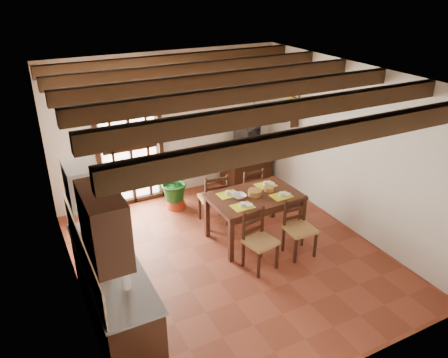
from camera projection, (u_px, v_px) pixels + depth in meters
ground_plane at (230, 256)px, 6.88m from camera, size 5.00×5.00×0.00m
room_shell at (231, 148)px, 6.11m from camera, size 4.52×5.02×2.81m
ceiling_beams at (231, 86)px, 5.73m from camera, size 4.50×4.34×0.20m
french_door at (130, 145)px, 8.01m from camera, size 1.26×0.11×2.32m
kitchen_counter at (113, 292)px, 5.39m from camera, size 0.64×2.25×1.38m
upper_cabinet at (104, 225)px, 4.19m from camera, size 0.35×0.80×0.70m
range_hood at (83, 184)px, 5.25m from camera, size 0.38×0.60×0.54m
counter_items at (107, 255)px, 5.25m from camera, size 0.50×1.43×0.25m
dining_table at (254, 201)px, 7.08m from camera, size 1.48×0.97×0.79m
chair_near_left at (260, 251)px, 6.50m from camera, size 0.50×0.48×0.93m
chair_near_right at (299, 238)px, 6.82m from camera, size 0.44×0.42×0.92m
chair_far_left at (214, 207)px, 7.67m from camera, size 0.49×0.47×0.98m
chair_far_right at (249, 199)px, 8.00m from camera, size 0.44×0.42×0.92m
table_setting at (255, 192)px, 7.01m from camera, size 1.06×0.71×0.10m
table_bowl at (239, 196)px, 6.95m from camera, size 0.23×0.23×0.05m
sideboard at (246, 163)px, 9.13m from camera, size 1.10×0.66×0.87m
crt_tv at (247, 135)px, 8.86m from camera, size 0.51×0.50×0.35m
fuse_box at (239, 99)px, 8.75m from camera, size 0.25×0.03×0.32m
plant_pot at (176, 203)px, 8.24m from camera, size 0.37×0.37×0.22m
potted_plant at (175, 181)px, 8.05m from camera, size 2.12×1.93×2.00m
wall_shelf at (289, 118)px, 8.41m from camera, size 0.20×0.42×0.20m
shelf_vase at (290, 111)px, 8.35m from camera, size 0.15×0.15×0.15m
shelf_flowers at (291, 100)px, 8.26m from camera, size 0.14×0.14×0.36m
framed_picture at (295, 90)px, 8.21m from camera, size 0.03×0.32×0.32m
pendant_lamp at (254, 117)px, 6.56m from camera, size 0.36×0.36×0.84m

